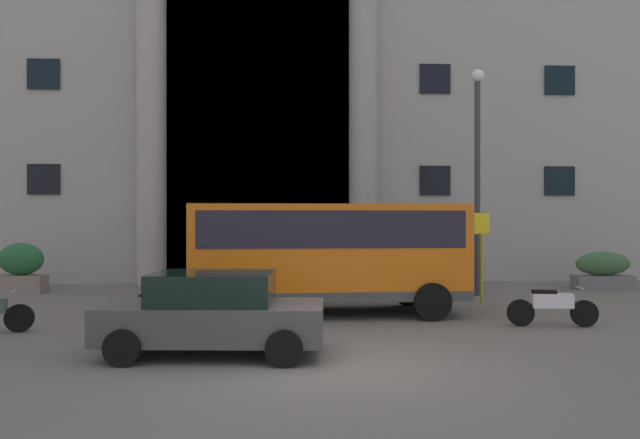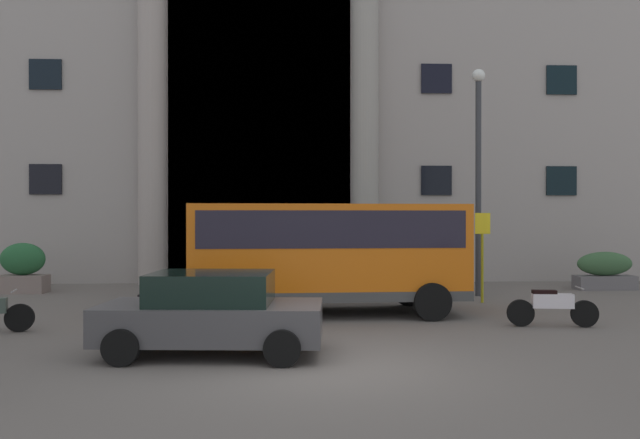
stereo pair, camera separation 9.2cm
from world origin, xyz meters
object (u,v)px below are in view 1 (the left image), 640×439
Objects in this scene: hedge_planter_east at (409,272)px; hedge_planter_far_west at (21,269)px; motorcycle_near_kerb at (158,312)px; orange_minibus at (328,249)px; parked_sedan_second at (213,313)px; bus_stop_sign at (482,247)px; motorcycle_far_end at (550,306)px; hedge_planter_west at (210,270)px; lamppost_plaza_centre at (477,163)px; hedge_planter_entrance_left at (603,271)px.

hedge_planter_east is 1.33× the size of hedge_planter_far_west.
hedge_planter_east reaches higher than motorcycle_near_kerb.
orange_minibus is 5.20m from parked_sedan_second.
bus_stop_sign is 4.10m from motorcycle_far_end.
motorcycle_far_end is (8.47, -7.24, -0.23)m from hedge_planter_west.
hedge_planter_far_west is 0.40× the size of parked_sedan_second.
orange_minibus reaches higher than bus_stop_sign.
bus_stop_sign is 14.51m from hedge_planter_far_west.
hedge_planter_west is 6.63m from hedge_planter_east.
hedge_planter_east is 1.06× the size of motorcycle_near_kerb.
lamppost_plaza_centre reaches higher than orange_minibus.
bus_stop_sign is at bearing 33.92° from motorcycle_near_kerb.
parked_sedan_second is at bearing -132.65° from lamppost_plaza_centre.
bus_stop_sign is at bearing -150.07° from hedge_planter_entrance_left.
hedge_planter_east is (6.61, -0.47, -0.05)m from hedge_planter_west.
orange_minibus is 6.37m from hedge_planter_west.
orange_minibus is at bearing -122.60° from hedge_planter_east.
motorcycle_far_end is at bearing -40.52° from hedge_planter_west.
hedge_planter_east is at bearing 118.53° from bus_stop_sign.
lamppost_plaza_centre reaches higher than hedge_planter_west.
hedge_planter_far_west is 19.32m from hedge_planter_entrance_left.
hedge_planter_east reaches higher than motorcycle_far_end.
bus_stop_sign is at bearing 102.47° from motorcycle_far_end.
hedge_planter_west is 7.61m from motorcycle_near_kerb.
parked_sedan_second is at bearing -142.20° from hedge_planter_entrance_left.
hedge_planter_far_west is 0.82× the size of hedge_planter_entrance_left.
hedge_planter_west is 0.40× the size of parked_sedan_second.
hedge_planter_west is 0.80× the size of motorcycle_near_kerb.
hedge_planter_far_west is at bearing 162.41° from motorcycle_far_end.
hedge_planter_entrance_left is (9.69, 4.81, -1.04)m from orange_minibus.
motorcycle_far_end is (0.31, -3.92, -1.14)m from bus_stop_sign.
parked_sedan_second reaches higher than hedge_planter_west.
lamppost_plaza_centre is at bearing -12.22° from hedge_planter_west.
lamppost_plaza_centre reaches higher than motorcycle_near_kerb.
hedge_planter_west is at bearing 147.39° from motorcycle_far_end.
hedge_planter_east is 1.08× the size of motorcycle_far_end.
lamppost_plaza_centre reaches higher than parked_sedan_second.
lamppost_plaza_centre reaches higher than motorcycle_far_end.
parked_sedan_second reaches higher than motorcycle_far_end.
orange_minibus is at bearing 164.82° from motorcycle_far_end.
motorcycle_near_kerb is at bearing 127.72° from parked_sedan_second.
hedge_planter_west is 9.35m from lamppost_plaza_centre.
hedge_planter_west is (-3.61, 5.17, -0.97)m from orange_minibus.
hedge_planter_east is 0.30× the size of lamppost_plaza_centre.
parked_sedan_second reaches higher than hedge_planter_east.
orange_minibus is 10.80m from hedge_planter_far_west.
hedge_planter_west is 0.23× the size of lamppost_plaza_centre.
hedge_planter_entrance_left is at bearing -1.55° from hedge_planter_west.
hedge_planter_west is at bearing 3.15° from hedge_planter_far_west.
lamppost_plaza_centre reaches higher than hedge_planter_east.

